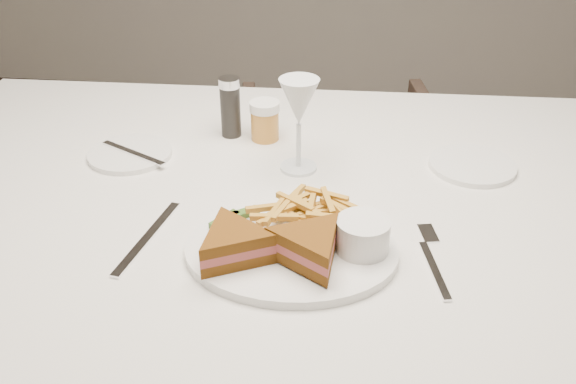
# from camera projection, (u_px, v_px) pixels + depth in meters

# --- Properties ---
(table) EXTENTS (1.54, 1.04, 0.75)m
(table) POSITION_uv_depth(u_px,v_px,m) (291.00, 360.00, 1.29)
(table) COLOR silver
(table) RESTS_ON ground
(chair_far) EXTENTS (0.68, 0.65, 0.62)m
(chair_far) POSITION_uv_depth(u_px,v_px,m) (340.00, 184.00, 2.01)
(chair_far) COLOR #46342B
(chair_far) RESTS_ON ground
(table_setting) EXTENTS (0.81, 0.59, 0.18)m
(table_setting) POSITION_uv_depth(u_px,v_px,m) (291.00, 200.00, 1.03)
(table_setting) COLOR white
(table_setting) RESTS_ON table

